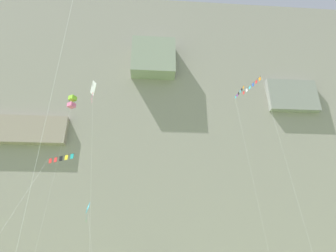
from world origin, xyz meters
The scene contains 7 objects.
cliff_face centered at (-0.01, 61.04, 27.62)m, with size 180.00×32.03×55.23m.
kite_box_high_left centered at (-12.51, 37.89, 23.00)m, with size 1.43×3.74×23.98m.
kite_banner_mid_right centered at (-8.51, 23.26, 8.99)m, with size 4.23×6.17×9.82m.
kite_diamond_high_center centered at (-8.64, 34.28, 22.93)m, with size 3.02×3.08×24.61m.
kite_diamond_low_right centered at (-8.32, 38.25, 6.90)m, with size 2.29×4.03×7.95m.
kite_banner_low_center centered at (12.99, 28.83, 19.93)m, with size 3.23×5.03×21.83m.
kite_banner_mid_center centered at (13.13, 34.53, 21.31)m, with size 1.25×3.48×23.99m.
Camera 1 is at (-0.34, -1.55, 2.09)m, focal length 30.11 mm.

